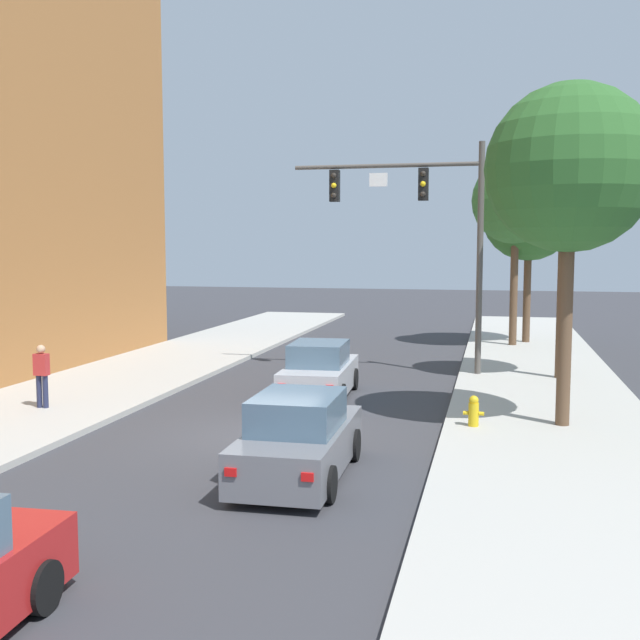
{
  "coord_description": "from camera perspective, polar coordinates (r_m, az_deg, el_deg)",
  "views": [
    {
      "loc": [
        5.12,
        -16.12,
        4.32
      ],
      "look_at": [
        -0.25,
        7.02,
        2.0
      ],
      "focal_mm": 42.59,
      "sensor_mm": 36.0,
      "label": 1
    }
  ],
  "objects": [
    {
      "name": "car_lead_silver",
      "position": [
        21.75,
        -0.04,
        -3.94
      ],
      "size": [
        2.0,
        4.32,
        1.6
      ],
      "color": "#B7B7BC",
      "rests_on": "ground"
    },
    {
      "name": "street_tree_farthest",
      "position": [
        34.13,
        15.43,
        7.63
      ],
      "size": [
        4.0,
        4.0,
        7.53
      ],
      "color": "brown",
      "rests_on": "sidewalk_right"
    },
    {
      "name": "sidewalk_left",
      "position": [
        20.32,
        -22.37,
        -6.91
      ],
      "size": [
        5.0,
        60.0,
        0.15
      ],
      "primitive_type": "cube",
      "color": "#B2AFA8",
      "rests_on": "ground"
    },
    {
      "name": "traffic_signal_mast",
      "position": [
        25.25,
        7.97,
        7.81
      ],
      "size": [
        6.26,
        0.38,
        7.5
      ],
      "color": "#514C47",
      "rests_on": "sidewalk_right"
    },
    {
      "name": "ground_plane",
      "position": [
        17.45,
        -4.47,
        -8.77
      ],
      "size": [
        120.0,
        120.0,
        0.0
      ],
      "primitive_type": "plane",
      "color": "#38383D"
    },
    {
      "name": "fire_hydrant",
      "position": [
        18.07,
        11.47,
        -6.71
      ],
      "size": [
        0.48,
        0.24,
        0.72
      ],
      "color": "gold",
      "rests_on": "sidewalk_right"
    },
    {
      "name": "street_tree_third",
      "position": [
        32.97,
        14.51,
        8.64
      ],
      "size": [
        3.64,
        3.64,
        7.89
      ],
      "color": "brown",
      "rests_on": "sidewalk_right"
    },
    {
      "name": "pedestrian_sidewalk_left_walker",
      "position": [
        20.87,
        -20.18,
        -3.75
      ],
      "size": [
        0.36,
        0.22,
        1.64
      ],
      "color": "#232847",
      "rests_on": "sidewalk_left"
    },
    {
      "name": "car_following_grey",
      "position": [
        14.32,
        -1.59,
        -8.98
      ],
      "size": [
        1.9,
        4.27,
        1.6
      ],
      "color": "slate",
      "rests_on": "ground"
    },
    {
      "name": "street_tree_second",
      "position": [
        25.07,
        17.95,
        8.89
      ],
      "size": [
        3.22,
        3.22,
        7.39
      ],
      "color": "brown",
      "rests_on": "sidewalk_right"
    },
    {
      "name": "street_tree_nearest",
      "position": [
        18.42,
        18.28,
        10.71
      ],
      "size": [
        3.84,
        3.84,
        7.85
      ],
      "color": "brown",
      "rests_on": "sidewalk_right"
    },
    {
      "name": "sidewalk_right",
      "position": [
        16.72,
        17.6,
        -9.39
      ],
      "size": [
        5.0,
        60.0,
        0.15
      ],
      "primitive_type": "cube",
      "color": "#B2AFA8",
      "rests_on": "ground"
    }
  ]
}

